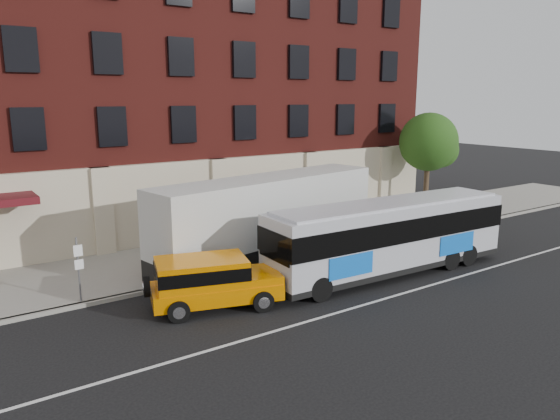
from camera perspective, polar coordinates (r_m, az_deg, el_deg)
ground at (r=19.19m, az=10.45°, el=-10.38°), size 120.00×120.00×0.00m
sidewalk at (r=25.93m, az=-3.67°, el=-4.05°), size 60.00×6.00×0.15m
kerb at (r=23.51m, az=0.09°, el=-5.74°), size 60.00×0.25×0.15m
lane_line at (r=19.51m, az=9.41°, el=-9.93°), size 60.00×0.12×0.01m
building at (r=31.99m, az=-11.32°, el=12.41°), size 30.00×12.10×15.00m
sign_pole at (r=19.93m, az=-20.86°, el=-5.70°), size 0.30×0.20×2.50m
street_tree at (r=34.30m, az=15.76°, el=6.83°), size 3.60×3.60×6.20m
city_bus at (r=22.43m, az=11.71°, el=-2.56°), size 11.32×2.91×3.07m
yellow_suv at (r=18.73m, az=-7.55°, el=-7.44°), size 4.88×3.05×1.81m
shipping_container at (r=23.60m, az=-1.26°, el=-1.08°), size 11.73×4.30×3.83m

